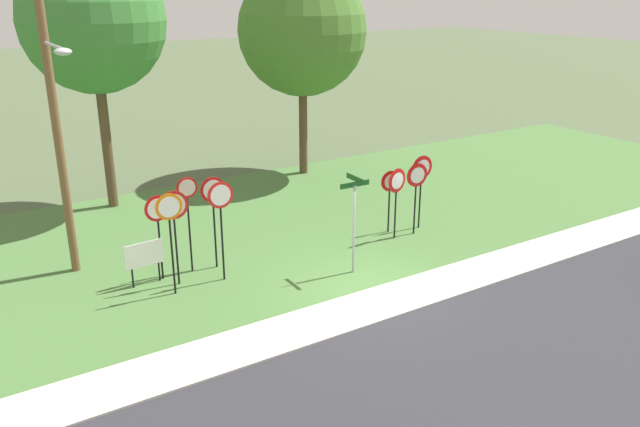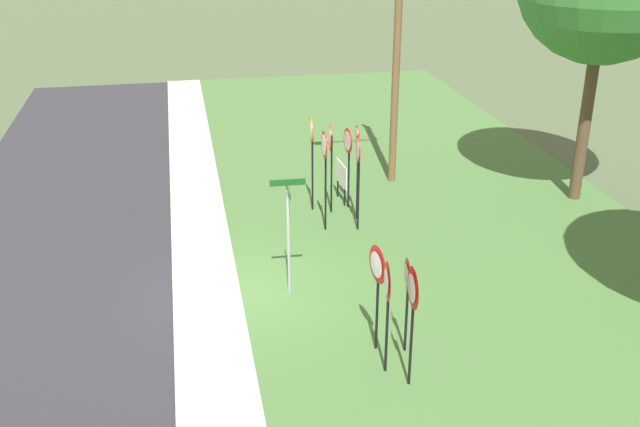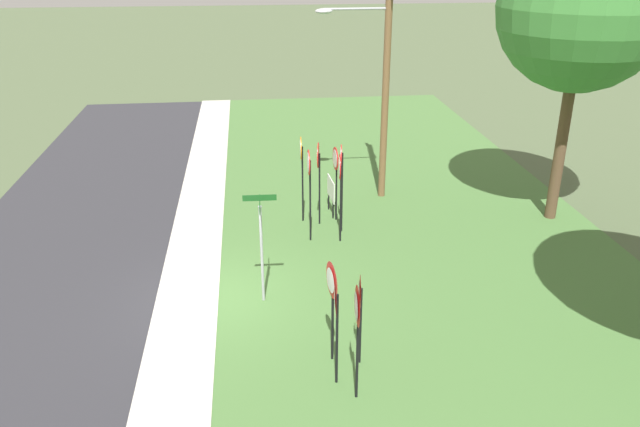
# 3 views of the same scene
# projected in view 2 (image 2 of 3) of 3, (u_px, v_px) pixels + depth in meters

# --- Properties ---
(ground_plane) EXTENTS (160.00, 160.00, 0.00)m
(ground_plane) POSITION_uv_depth(u_px,v_px,m) (240.00, 293.00, 17.77)
(ground_plane) COLOR #4C5B3D
(road_asphalt) EXTENTS (44.00, 6.40, 0.01)m
(road_asphalt) POSITION_uv_depth(u_px,v_px,m) (31.00, 313.00, 16.93)
(road_asphalt) COLOR #2D2D33
(road_asphalt) RESTS_ON ground_plane
(sidewalk_strip) EXTENTS (44.00, 1.60, 0.06)m
(sidewalk_strip) POSITION_uv_depth(u_px,v_px,m) (207.00, 295.00, 17.62)
(sidewalk_strip) COLOR #BCB7AD
(sidewalk_strip) RESTS_ON ground_plane
(grass_median) EXTENTS (44.00, 12.00, 0.04)m
(grass_median) POSITION_uv_depth(u_px,v_px,m) (476.00, 270.00, 18.82)
(grass_median) COLOR #477038
(grass_median) RESTS_ON ground_plane
(stop_sign_near_left) EXTENTS (0.72, 0.10, 2.85)m
(stop_sign_near_left) POSITION_uv_depth(u_px,v_px,m) (311.00, 144.00, 21.52)
(stop_sign_near_left) COLOR black
(stop_sign_near_left) RESTS_ON grass_median
(stop_sign_near_right) EXTENTS (0.60, 0.12, 2.86)m
(stop_sign_near_right) POSITION_uv_depth(u_px,v_px,m) (357.00, 154.00, 20.89)
(stop_sign_near_right) COLOR black
(stop_sign_near_right) RESTS_ON grass_median
(stop_sign_far_left) EXTENTS (0.74, 0.11, 2.49)m
(stop_sign_far_left) POSITION_uv_depth(u_px,v_px,m) (348.00, 151.00, 21.78)
(stop_sign_far_left) COLOR black
(stop_sign_far_left) RESTS_ON grass_median
(stop_sign_far_center) EXTENTS (0.79, 0.16, 2.73)m
(stop_sign_far_center) POSITION_uv_depth(u_px,v_px,m) (331.00, 148.00, 21.36)
(stop_sign_far_center) COLOR black
(stop_sign_far_center) RESTS_ON grass_median
(stop_sign_far_right) EXTENTS (0.74, 0.12, 2.78)m
(stop_sign_far_right) POSITION_uv_depth(u_px,v_px,m) (358.00, 162.00, 20.22)
(stop_sign_far_right) COLOR black
(stop_sign_far_right) RESTS_ON grass_median
(stop_sign_center_tall) EXTENTS (0.75, 0.09, 2.90)m
(stop_sign_center_tall) POSITION_uv_depth(u_px,v_px,m) (325.00, 159.00, 20.18)
(stop_sign_center_tall) COLOR black
(stop_sign_center_tall) RESTS_ON grass_median
(yield_sign_near_left) EXTENTS (0.78, 0.13, 2.43)m
(yield_sign_near_left) POSITION_uv_depth(u_px,v_px,m) (387.00, 292.00, 14.11)
(yield_sign_near_left) COLOR black
(yield_sign_near_left) RESTS_ON grass_median
(yield_sign_near_right) EXTENTS (0.70, 0.13, 2.14)m
(yield_sign_near_right) POSITION_uv_depth(u_px,v_px,m) (407.00, 284.00, 14.87)
(yield_sign_near_right) COLOR black
(yield_sign_near_right) RESTS_ON grass_median
(yield_sign_far_left) EXTENTS (0.82, 0.11, 2.55)m
(yield_sign_far_left) POSITION_uv_depth(u_px,v_px,m) (412.00, 299.00, 13.68)
(yield_sign_far_left) COLOR black
(yield_sign_far_left) RESTS_ON grass_median
(yield_sign_far_right) EXTENTS (0.80, 0.16, 2.38)m
(yield_sign_far_right) POSITION_uv_depth(u_px,v_px,m) (377.00, 274.00, 14.86)
(yield_sign_far_right) COLOR black
(yield_sign_far_right) RESTS_ON grass_median
(street_name_post) EXTENTS (0.96, 0.82, 2.91)m
(street_name_post) POSITION_uv_depth(u_px,v_px,m) (288.00, 227.00, 17.03)
(street_name_post) COLOR #9EA0A8
(street_name_post) RESTS_ON grass_median
(utility_pole) EXTENTS (2.10, 2.51, 8.99)m
(utility_pole) POSITION_uv_depth(u_px,v_px,m) (392.00, 33.00, 22.62)
(utility_pole) COLOR brown
(utility_pole) RESTS_ON grass_median
(notice_board) EXTENTS (1.10, 0.10, 1.25)m
(notice_board) POSITION_uv_depth(u_px,v_px,m) (341.00, 176.00, 22.61)
(notice_board) COLOR black
(notice_board) RESTS_ON grass_median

